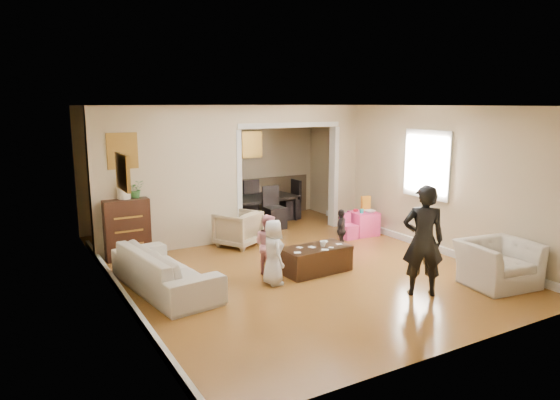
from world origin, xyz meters
TOP-DOWN VIEW (x-y plane):
  - floor at (0.00, 0.00)m, footprint 7.00×7.00m
  - partition_left at (-1.38, 1.80)m, footprint 2.75×0.18m
  - partition_right at (2.48, 1.80)m, footprint 0.55×0.18m
  - partition_header at (1.10, 1.80)m, footprint 2.22×0.18m
  - window_pane at (2.73, -0.40)m, footprint 0.03×0.95m
  - framed_art_partition at (-2.20, 1.70)m, footprint 0.45×0.03m
  - framed_art_sofa_wall at (-2.71, -0.60)m, footprint 0.03×0.55m
  - framed_art_alcove at (1.10, 3.44)m, footprint 0.45×0.03m
  - sofa at (-2.11, -0.18)m, footprint 1.09×2.19m
  - armchair_back at (-0.24, 1.37)m, footprint 0.97×0.98m
  - armchair_front at (2.20, -2.40)m, footprint 1.11×1.00m
  - dresser at (-2.22, 1.66)m, footprint 0.76×0.43m
  - table_lamp at (-2.22, 1.66)m, footprint 0.22×0.22m
  - potted_plant at (-2.02, 1.66)m, footprint 0.27×0.24m
  - coffee_table at (0.20, -0.59)m, footprint 1.12×0.61m
  - coffee_cup at (0.30, -0.64)m, footprint 0.11×0.11m
  - play_table at (2.33, 0.85)m, footprint 0.54×0.54m
  - cereal_box at (2.45, 0.95)m, footprint 0.21×0.09m
  - cyan_cup at (2.23, 0.80)m, footprint 0.08×0.08m
  - toy_block at (2.21, 0.97)m, footprint 0.09×0.08m
  - play_bowl at (2.38, 0.73)m, footprint 0.24×0.24m
  - dining_table at (1.01, 2.86)m, footprint 1.74×1.10m
  - adult_person at (0.95, -2.12)m, footprint 0.68×0.62m
  - child_kneel_a at (-0.65, -0.74)m, footprint 0.36×0.51m
  - child_kneel_b at (-0.50, -0.29)m, footprint 0.51×0.57m
  - child_toddler at (1.25, 0.16)m, footprint 0.46×0.45m
  - craft_papers at (0.25, -0.60)m, footprint 0.95×0.54m

SIDE VIEW (x-z plane):
  - floor at x=0.00m, z-range 0.00..0.00m
  - coffee_table at x=0.20m, z-range 0.00..0.41m
  - play_table at x=2.33m, z-range 0.00..0.47m
  - dining_table at x=1.01m, z-range 0.00..0.58m
  - sofa at x=-2.11m, z-range 0.00..0.61m
  - armchair_front at x=2.20m, z-range 0.00..0.65m
  - armchair_back at x=-0.24m, z-range 0.00..0.66m
  - child_toddler at x=1.25m, z-range 0.00..0.77m
  - craft_papers at x=0.25m, z-range 0.41..0.41m
  - coffee_cup at x=0.30m, z-range 0.41..0.50m
  - child_kneel_b at x=-0.50m, z-range 0.00..0.95m
  - child_kneel_a at x=-0.65m, z-range 0.00..0.97m
  - toy_block at x=2.21m, z-range 0.47..0.52m
  - play_bowl at x=2.38m, z-range 0.47..0.53m
  - cyan_cup at x=2.23m, z-range 0.47..0.55m
  - dresser at x=-2.22m, z-range 0.00..1.04m
  - cereal_box at x=2.45m, z-range 0.47..0.77m
  - adult_person at x=0.95m, z-range 0.00..1.56m
  - potted_plant at x=-2.02m, z-range 1.04..1.34m
  - table_lamp at x=-2.22m, z-range 1.04..1.40m
  - partition_left at x=-1.38m, z-range 0.00..2.60m
  - partition_right at x=2.48m, z-range 0.00..2.60m
  - window_pane at x=2.73m, z-range 1.00..2.10m
  - framed_art_alcove at x=1.10m, z-range 1.42..1.98m
  - framed_art_sofa_wall at x=-2.71m, z-range 1.60..2.00m
  - framed_art_partition at x=-2.20m, z-range 1.58..2.12m
  - partition_header at x=1.10m, z-range 2.25..2.60m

